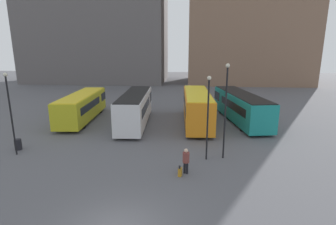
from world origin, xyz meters
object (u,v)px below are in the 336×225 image
at_px(bus_2, 197,107).
at_px(suitcase, 180,172).
at_px(traveler, 186,159).
at_px(bus_3, 240,106).
at_px(trash_bin, 18,144).
at_px(lamp_post_0, 10,108).
at_px(bus_1, 135,107).
at_px(lamp_post_2, 208,112).
at_px(bus_0, 82,106).
at_px(lamp_post_1, 226,105).

height_order(bus_2, suitcase, bus_2).
xyz_separation_m(bus_2, traveler, (-0.97, -11.42, -0.83)).
xyz_separation_m(bus_3, trash_bin, (-18.74, -10.16, -1.22)).
bearing_deg(suitcase, trash_bin, 88.64).
bearing_deg(trash_bin, suitcase, -14.69).
relative_size(bus_2, lamp_post_0, 1.75).
bearing_deg(bus_1, lamp_post_2, -144.63).
bearing_deg(bus_2, trash_bin, 118.90).
distance_m(bus_0, trash_bin, 9.27).
relative_size(bus_2, bus_3, 0.88).
bearing_deg(bus_2, lamp_post_0, 122.30).
relative_size(traveler, lamp_post_2, 0.28).
height_order(suitcase, lamp_post_2, lamp_post_2).
height_order(traveler, lamp_post_1, lamp_post_1).
bearing_deg(lamp_post_2, bus_3, 68.50).
height_order(bus_3, lamp_post_1, lamp_post_1).
distance_m(traveler, trash_bin, 13.40).
relative_size(bus_2, trash_bin, 12.46).
relative_size(bus_0, bus_3, 0.88).
bearing_deg(lamp_post_2, bus_2, 92.88).
height_order(bus_2, traveler, bus_2).
relative_size(bus_3, lamp_post_2, 2.04).
bearing_deg(lamp_post_2, bus_0, 143.15).
distance_m(bus_0, lamp_post_2, 16.30).
height_order(bus_3, lamp_post_0, lamp_post_0).
xyz_separation_m(bus_2, trash_bin, (-14.03, -8.47, -1.39)).
distance_m(lamp_post_1, lamp_post_2, 1.32).
bearing_deg(trash_bin, bus_0, 80.41).
relative_size(lamp_post_2, trash_bin, 6.96).
bearing_deg(traveler, bus_0, 57.13).
xyz_separation_m(bus_2, bus_3, (4.71, 1.68, -0.16)).
bearing_deg(traveler, lamp_post_1, -31.81).
height_order(bus_3, lamp_post_2, lamp_post_2).
distance_m(bus_2, lamp_post_0, 16.59).
height_order(bus_0, bus_1, bus_1).
xyz_separation_m(bus_3, lamp_post_0, (-18.31, -11.04, 1.89)).
xyz_separation_m(bus_2, lamp_post_1, (1.67, -8.80, 2.07)).
distance_m(bus_0, bus_1, 6.25).
bearing_deg(bus_0, bus_3, -90.48).
distance_m(bus_2, lamp_post_1, 9.19).
height_order(suitcase, lamp_post_0, lamp_post_0).
relative_size(suitcase, lamp_post_0, 0.12).
xyz_separation_m(bus_1, trash_bin, (-7.67, -7.87, -1.35)).
distance_m(lamp_post_0, lamp_post_2, 14.06).
distance_m(traveler, suitcase, 0.89).
relative_size(bus_3, trash_bin, 14.19).
bearing_deg(traveler, lamp_post_0, 94.02).
bearing_deg(suitcase, bus_2, 6.98).
xyz_separation_m(bus_0, trash_bin, (-1.53, -9.07, -1.15)).
relative_size(bus_1, bus_2, 1.02).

